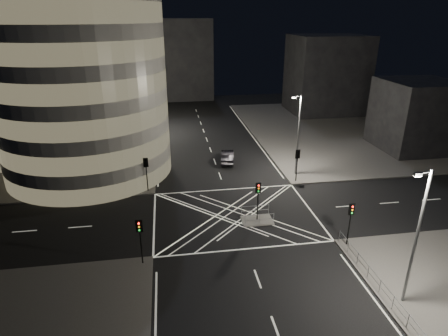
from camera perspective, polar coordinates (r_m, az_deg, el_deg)
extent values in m
plane|color=black|center=(38.19, 1.58, -7.17)|extent=(120.00, 120.00, 0.00)
cube|color=#514F4C|center=(66.58, -28.55, 3.24)|extent=(42.00, 42.00, 0.15)
cube|color=#514F4C|center=(71.74, 20.96, 5.73)|extent=(42.00, 42.00, 0.15)
cube|color=slate|center=(37.27, 5.06, -7.94)|extent=(3.00, 2.00, 0.15)
cylinder|color=gray|center=(48.08, -21.22, 13.54)|extent=(20.00, 20.00, 25.00)
cube|color=gray|center=(60.35, -28.93, 13.84)|extent=(20.00, 18.00, 25.00)
cube|color=gray|center=(76.70, -21.53, 15.15)|extent=(24.00, 16.00, 22.00)
cube|color=black|center=(80.23, 15.29, 13.61)|extent=(14.00, 12.00, 15.00)
cube|color=black|center=(62.14, 27.24, 7.19)|extent=(10.00, 10.00, 10.00)
cube|color=black|center=(91.21, -7.77, 16.00)|extent=(18.00, 8.00, 18.00)
cylinder|color=black|center=(45.29, -13.69, -0.68)|extent=(0.32, 0.32, 2.86)
ellipsoid|color=black|center=(44.37, -13.99, 2.42)|extent=(4.25, 4.25, 4.89)
cylinder|color=black|center=(50.81, -13.25, 2.11)|extent=(0.32, 0.32, 3.18)
ellipsoid|color=black|center=(49.90, -13.55, 5.27)|extent=(4.87, 4.87, 5.60)
cylinder|color=black|center=(56.44, -12.90, 4.31)|extent=(0.32, 0.32, 3.43)
ellipsoid|color=black|center=(55.61, -13.17, 7.25)|extent=(4.70, 4.70, 5.40)
cylinder|color=black|center=(62.16, -12.60, 6.02)|extent=(0.32, 0.32, 3.48)
ellipsoid|color=black|center=(61.40, -12.84, 8.76)|extent=(4.80, 4.80, 5.52)
cylinder|color=black|center=(67.98, -12.34, 7.30)|extent=(0.32, 0.32, 3.18)
ellipsoid|color=black|center=(67.32, -12.54, 9.63)|extent=(4.53, 4.53, 5.21)
cylinder|color=black|center=(43.11, -11.64, -1.60)|extent=(0.12, 0.12, 3.00)
cube|color=black|center=(42.37, -11.85, 0.81)|extent=(0.28, 0.22, 0.90)
cube|color=black|center=(42.37, -11.85, 0.81)|extent=(0.55, 0.04, 1.10)
cylinder|color=black|center=(31.16, -12.50, -11.70)|extent=(0.12, 0.12, 3.00)
cube|color=black|center=(30.12, -12.81, -8.62)|extent=(0.28, 0.22, 0.90)
cube|color=black|center=(30.12, -12.81, -8.62)|extent=(0.55, 0.04, 1.10)
cylinder|color=black|center=(45.56, 11.00, -0.21)|extent=(0.12, 0.12, 3.00)
cube|color=black|center=(44.86, 11.18, 2.09)|extent=(0.28, 0.22, 0.90)
cube|color=black|center=(44.86, 11.18, 2.09)|extent=(0.55, 0.04, 1.10)
cylinder|color=black|center=(34.46, 18.47, -8.82)|extent=(0.12, 0.12, 3.00)
cube|color=black|center=(33.53, 18.88, -5.96)|extent=(0.28, 0.22, 0.90)
cube|color=black|center=(33.53, 18.88, -5.96)|extent=(0.55, 0.04, 1.10)
cylinder|color=black|center=(36.50, 5.14, -5.80)|extent=(0.12, 0.12, 3.00)
cube|color=black|center=(35.62, 5.25, -3.04)|extent=(0.28, 0.22, 0.90)
cube|color=black|center=(35.62, 5.25, -3.04)|extent=(0.55, 0.04, 1.10)
cylinder|color=slate|center=(46.82, -12.62, 4.84)|extent=(0.20, 0.20, 10.00)
cylinder|color=slate|center=(45.61, -12.56, 10.69)|extent=(0.90, 0.10, 0.10)
cube|color=slate|center=(45.60, -11.98, 10.61)|extent=(0.50, 0.25, 0.18)
cube|color=white|center=(45.63, -11.97, 10.47)|extent=(0.42, 0.20, 0.05)
cylinder|color=slate|center=(64.22, -11.82, 9.61)|extent=(0.20, 0.20, 10.00)
cylinder|color=slate|center=(63.34, -11.75, 13.92)|extent=(0.90, 0.10, 0.10)
cube|color=slate|center=(63.33, -11.33, 13.86)|extent=(0.50, 0.25, 0.18)
cube|color=white|center=(63.35, -11.32, 13.76)|extent=(0.42, 0.20, 0.05)
cylinder|color=slate|center=(46.55, 11.24, 4.85)|extent=(0.20, 0.20, 10.00)
cylinder|color=slate|center=(45.21, 11.16, 10.70)|extent=(0.90, 0.10, 0.10)
cube|color=slate|center=(45.08, 10.60, 10.58)|extent=(0.50, 0.25, 0.18)
cube|color=white|center=(45.10, 10.59, 10.44)|extent=(0.42, 0.20, 0.05)
cylinder|color=slate|center=(27.93, 27.21, -9.72)|extent=(0.20, 0.20, 10.00)
cylinder|color=slate|center=(25.63, 28.28, -0.58)|extent=(0.90, 0.10, 0.10)
cube|color=slate|center=(25.40, 27.43, -0.85)|extent=(0.50, 0.25, 0.18)
cube|color=white|center=(25.44, 27.38, -1.08)|extent=(0.42, 0.20, 0.05)
cube|color=slate|center=(30.95, 21.87, -15.37)|extent=(0.06, 11.70, 1.10)
cube|color=slate|center=(36.20, 5.43, -7.79)|extent=(2.80, 0.06, 1.10)
cube|color=slate|center=(37.72, 4.77, -6.44)|extent=(2.80, 0.06, 1.10)
imported|color=black|center=(51.25, 0.51, 1.79)|extent=(2.53, 5.14, 1.62)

